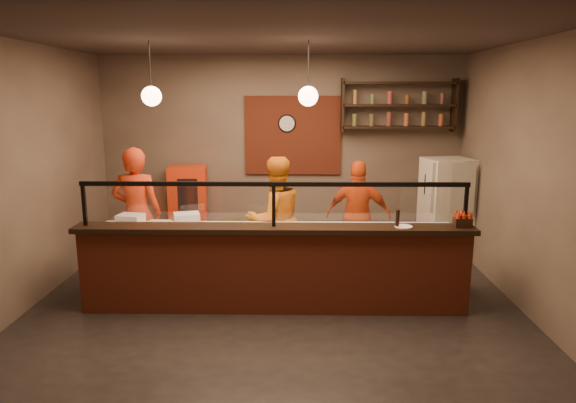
{
  "coord_description": "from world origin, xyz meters",
  "views": [
    {
      "loc": [
        0.27,
        -6.11,
        2.57
      ],
      "look_at": [
        0.16,
        0.3,
        1.23
      ],
      "focal_mm": 32.0,
      "sensor_mm": 36.0,
      "label": 1
    }
  ],
  "objects_px": {
    "fridge": "(446,210)",
    "wall_clock": "(287,123)",
    "pizza_dough": "(333,229)",
    "pepper_mill": "(397,219)",
    "condiment_caddy": "(462,222)",
    "cook_mid": "(275,219)",
    "red_cooler": "(189,209)",
    "cook_right": "(358,215)",
    "cook_left": "(137,214)"
  },
  "relations": [
    {
      "from": "fridge",
      "to": "wall_clock",
      "type": "bearing_deg",
      "value": 152.16
    },
    {
      "from": "pizza_dough",
      "to": "pepper_mill",
      "type": "distance_m",
      "value": 0.88
    },
    {
      "from": "condiment_caddy",
      "to": "cook_mid",
      "type": "bearing_deg",
      "value": 153.82
    },
    {
      "from": "cook_mid",
      "to": "condiment_caddy",
      "type": "bearing_deg",
      "value": 128.99
    },
    {
      "from": "wall_clock",
      "to": "condiment_caddy",
      "type": "relative_size",
      "value": 1.55
    },
    {
      "from": "red_cooler",
      "to": "condiment_caddy",
      "type": "bearing_deg",
      "value": -40.38
    },
    {
      "from": "cook_mid",
      "to": "pizza_dough",
      "type": "xyz_separation_m",
      "value": [
        0.76,
        -0.67,
        0.03
      ]
    },
    {
      "from": "wall_clock",
      "to": "cook_right",
      "type": "relative_size",
      "value": 0.18
    },
    {
      "from": "cook_left",
      "to": "cook_mid",
      "type": "bearing_deg",
      "value": 177.84
    },
    {
      "from": "red_cooler",
      "to": "condiment_caddy",
      "type": "relative_size",
      "value": 7.35
    },
    {
      "from": "cook_right",
      "to": "cook_left",
      "type": "bearing_deg",
      "value": 18.66
    },
    {
      "from": "cook_left",
      "to": "fridge",
      "type": "bearing_deg",
      "value": -169.9
    },
    {
      "from": "fridge",
      "to": "red_cooler",
      "type": "bearing_deg",
      "value": 162.42
    },
    {
      "from": "cook_mid",
      "to": "red_cooler",
      "type": "bearing_deg",
      "value": -66.68
    },
    {
      "from": "cook_mid",
      "to": "pepper_mill",
      "type": "xyz_separation_m",
      "value": [
        1.47,
        -1.14,
        0.29
      ]
    },
    {
      "from": "fridge",
      "to": "pepper_mill",
      "type": "bearing_deg",
      "value": -131.36
    },
    {
      "from": "red_cooler",
      "to": "pizza_dough",
      "type": "xyz_separation_m",
      "value": [
        2.26,
        -2.01,
        0.2
      ]
    },
    {
      "from": "wall_clock",
      "to": "red_cooler",
      "type": "xyz_separation_m",
      "value": [
        -1.63,
        -0.31,
        -1.39
      ]
    },
    {
      "from": "cook_mid",
      "to": "pepper_mill",
      "type": "distance_m",
      "value": 1.88
    },
    {
      "from": "pizza_dough",
      "to": "condiment_caddy",
      "type": "relative_size",
      "value": 2.42
    },
    {
      "from": "cook_mid",
      "to": "fridge",
      "type": "bearing_deg",
      "value": 174.93
    },
    {
      "from": "pepper_mill",
      "to": "condiment_caddy",
      "type": "bearing_deg",
      "value": 2.94
    },
    {
      "from": "pepper_mill",
      "to": "cook_left",
      "type": "bearing_deg",
      "value": 161.07
    },
    {
      "from": "wall_clock",
      "to": "red_cooler",
      "type": "bearing_deg",
      "value": -169.21
    },
    {
      "from": "cook_left",
      "to": "cook_mid",
      "type": "relative_size",
      "value": 1.07
    },
    {
      "from": "cook_right",
      "to": "pizza_dough",
      "type": "xyz_separation_m",
      "value": [
        -0.45,
        -1.19,
        0.09
      ]
    },
    {
      "from": "fridge",
      "to": "pepper_mill",
      "type": "xyz_separation_m",
      "value": [
        -1.16,
        -2.08,
        0.36
      ]
    },
    {
      "from": "cook_left",
      "to": "fridge",
      "type": "distance_m",
      "value": 4.67
    },
    {
      "from": "wall_clock",
      "to": "pizza_dough",
      "type": "bearing_deg",
      "value": -74.79
    },
    {
      "from": "cook_right",
      "to": "pizza_dough",
      "type": "distance_m",
      "value": 1.28
    },
    {
      "from": "pizza_dough",
      "to": "pepper_mill",
      "type": "bearing_deg",
      "value": -33.39
    },
    {
      "from": "condiment_caddy",
      "to": "red_cooler",
      "type": "bearing_deg",
      "value": 146.83
    },
    {
      "from": "cook_mid",
      "to": "cook_right",
      "type": "relative_size",
      "value": 1.07
    },
    {
      "from": "cook_left",
      "to": "red_cooler",
      "type": "height_order",
      "value": "cook_left"
    },
    {
      "from": "red_cooler",
      "to": "condiment_caddy",
      "type": "distance_m",
      "value": 4.47
    },
    {
      "from": "condiment_caddy",
      "to": "pepper_mill",
      "type": "bearing_deg",
      "value": -177.06
    },
    {
      "from": "cook_right",
      "to": "pizza_dough",
      "type": "height_order",
      "value": "cook_right"
    },
    {
      "from": "cook_left",
      "to": "red_cooler",
      "type": "relative_size",
      "value": 1.32
    },
    {
      "from": "fridge",
      "to": "pizza_dough",
      "type": "height_order",
      "value": "fridge"
    },
    {
      "from": "pizza_dough",
      "to": "condiment_caddy",
      "type": "distance_m",
      "value": 1.54
    },
    {
      "from": "cook_left",
      "to": "condiment_caddy",
      "type": "relative_size",
      "value": 9.69
    },
    {
      "from": "cook_right",
      "to": "condiment_caddy",
      "type": "xyz_separation_m",
      "value": [
        1.01,
        -1.61,
        0.3
      ]
    },
    {
      "from": "cook_left",
      "to": "pizza_dough",
      "type": "bearing_deg",
      "value": 164.2
    },
    {
      "from": "wall_clock",
      "to": "condiment_caddy",
      "type": "bearing_deg",
      "value": -52.59
    },
    {
      "from": "cook_mid",
      "to": "pizza_dough",
      "type": "distance_m",
      "value": 1.02
    },
    {
      "from": "red_cooler",
      "to": "condiment_caddy",
      "type": "height_order",
      "value": "red_cooler"
    },
    {
      "from": "wall_clock",
      "to": "cook_left",
      "type": "height_order",
      "value": "wall_clock"
    },
    {
      "from": "wall_clock",
      "to": "red_cooler",
      "type": "relative_size",
      "value": 0.21
    },
    {
      "from": "fridge",
      "to": "pizza_dough",
      "type": "distance_m",
      "value": 2.47
    },
    {
      "from": "cook_mid",
      "to": "condiment_caddy",
      "type": "relative_size",
      "value": 9.03
    }
  ]
}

